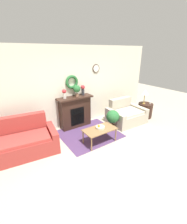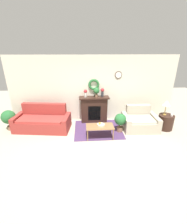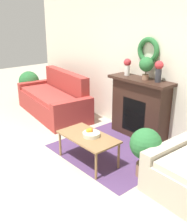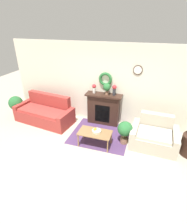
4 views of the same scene
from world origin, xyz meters
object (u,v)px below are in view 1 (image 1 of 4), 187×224
(couch_left, at_px, (15,144))
(fruit_bowl, at_px, (100,127))
(vase_on_mantel_left, at_px, (64,93))
(loveseat_right, at_px, (126,115))
(mug, at_px, (150,103))
(fireplace, at_px, (75,112))
(coffee_table, at_px, (100,130))
(potted_plant_on_mantel, at_px, (77,89))
(vase_on_mantel_right, at_px, (83,89))
(side_table_by_loveseat, at_px, (145,110))
(table_lamp, at_px, (145,92))
(potted_plant_floor_by_loveseat, at_px, (113,118))

(couch_left, height_order, fruit_bowl, couch_left)
(fruit_bowl, distance_m, vase_on_mantel_left, 1.58)
(loveseat_right, bearing_deg, mug, -8.15)
(fireplace, relative_size, coffee_table, 1.28)
(couch_left, xyz_separation_m, potted_plant_on_mantel, (2.11, 0.52, 1.02))
(fruit_bowl, distance_m, vase_on_mantel_right, 1.53)
(fireplace, relative_size, side_table_by_loveseat, 2.12)
(fireplace, bearing_deg, vase_on_mantel_left, 179.09)
(table_lamp, relative_size, potted_plant_on_mantel, 1.49)
(mug, distance_m, potted_plant_on_mantel, 2.99)
(side_table_by_loveseat, bearing_deg, potted_plant_on_mantel, 161.86)
(couch_left, bearing_deg, fireplace, 22.21)
(loveseat_right, xyz_separation_m, side_table_by_loveseat, (0.98, -0.11, -0.01))
(loveseat_right, bearing_deg, vase_on_mantel_left, 162.48)
(potted_plant_floor_by_loveseat, bearing_deg, table_lamp, 4.37)
(fruit_bowl, bearing_deg, fireplace, 95.89)
(couch_left, relative_size, potted_plant_floor_by_loveseat, 3.02)
(potted_plant_floor_by_loveseat, bearing_deg, side_table_by_loveseat, 2.41)
(fireplace, height_order, loveseat_right, fireplace)
(table_lamp, xyz_separation_m, vase_on_mantel_right, (-2.30, 0.82, 0.27))
(fruit_bowl, distance_m, potted_plant_floor_by_loveseat, 0.83)
(coffee_table, distance_m, mug, 2.76)
(side_table_by_loveseat, relative_size, mug, 6.60)
(fireplace, xyz_separation_m, side_table_by_loveseat, (2.70, -0.87, -0.27))
(couch_left, bearing_deg, coffee_table, -12.46)
(coffee_table, relative_size, side_table_by_loveseat, 1.65)
(table_lamp, bearing_deg, coffee_table, -169.12)
(table_lamp, bearing_deg, loveseat_right, 176.42)
(vase_on_mantel_left, distance_m, potted_plant_on_mantel, 0.45)
(side_table_by_loveseat, height_order, potted_plant_on_mantel, potted_plant_on_mantel)
(couch_left, height_order, side_table_by_loveseat, couch_left)
(fruit_bowl, height_order, mug, mug)
(fruit_bowl, relative_size, table_lamp, 0.45)
(couch_left, distance_m, fruit_bowl, 2.28)
(fireplace, xyz_separation_m, vase_on_mantel_right, (0.34, 0.01, 0.75))
(coffee_table, relative_size, vase_on_mantel_right, 2.71)
(couch_left, height_order, loveseat_right, couch_left)
(fireplace, bearing_deg, side_table_by_loveseat, -17.83)
(table_lamp, bearing_deg, fireplace, 162.84)
(vase_on_mantel_right, bearing_deg, couch_left, -167.18)
(fireplace, height_order, vase_on_mantel_left, vase_on_mantel_left)
(potted_plant_floor_by_loveseat, bearing_deg, mug, -0.69)
(loveseat_right, bearing_deg, potted_plant_floor_by_loveseat, -164.29)
(potted_plant_floor_by_loveseat, bearing_deg, vase_on_mantel_right, 120.61)
(couch_left, xyz_separation_m, coffee_table, (2.12, -0.77, 0.07))
(couch_left, height_order, coffee_table, couch_left)
(side_table_by_loveseat, distance_m, table_lamp, 0.75)
(potted_plant_on_mantel, bearing_deg, potted_plant_floor_by_loveseat, -49.17)
(fireplace, bearing_deg, fruit_bowl, -84.11)
(vase_on_mantel_left, xyz_separation_m, potted_plant_on_mantel, (0.44, -0.02, 0.07))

